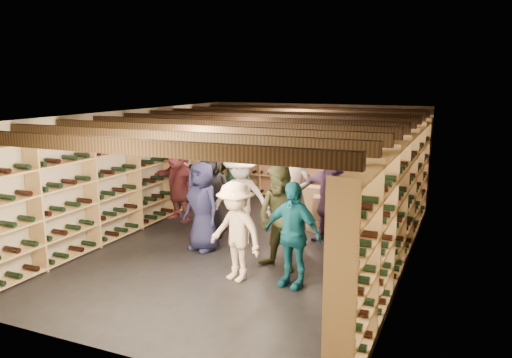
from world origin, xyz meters
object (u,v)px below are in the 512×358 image
object	(u,v)px
person_3	(236,232)
person_9	(241,198)
crate_stack_left	(311,201)
person_7	(295,196)
crate_stack_right	(324,213)
person_2	(281,219)
person_4	(292,234)
person_11	(332,192)
person_0	(210,193)
person_12	(360,204)
crate_loose	(321,227)
person_8	(365,222)
person_6	(202,206)
person_10	(234,180)
person_5	(178,182)

from	to	relation	value
person_3	person_9	distance (m)	1.73
crate_stack_left	person_7	xyz separation A→B (m)	(0.32, -2.06, 0.60)
crate_stack_right	person_2	size ratio (longest dim) A/B	0.40
person_4	person_11	world-z (taller)	person_11
crate_stack_left	person_0	distance (m)	2.58
person_11	person_12	xyz separation A→B (m)	(0.54, -0.09, -0.16)
crate_loose	person_11	world-z (taller)	person_11
person_4	person_9	size ratio (longest dim) A/B	0.92
person_8	person_6	bearing A→B (deg)	162.89
person_11	person_12	size ratio (longest dim) A/B	1.20
person_9	person_10	xyz separation A→B (m)	(-0.76, 1.29, 0.04)
person_2	person_5	size ratio (longest dim) A/B	1.01
person_0	person_9	bearing A→B (deg)	-36.90
person_0	person_7	distance (m)	1.69
person_2	person_7	distance (m)	1.19
person_3	person_9	bearing A→B (deg)	131.62
person_5	person_6	distance (m)	2.07
person_0	crate_loose	bearing A→B (deg)	7.20
person_4	person_10	distance (m)	3.57
person_0	person_5	distance (m)	1.38
person_5	person_8	world-z (taller)	person_8
person_5	person_7	world-z (taller)	person_7
person_10	person_12	xyz separation A→B (m)	(2.80, -0.56, -0.11)
person_10	person_3	bearing A→B (deg)	-41.12
person_7	person_0	bearing A→B (deg)	-158.94
crate_stack_left	person_8	bearing A→B (deg)	-58.85
crate_stack_right	crate_loose	bearing A→B (deg)	-94.43
person_0	person_7	xyz separation A→B (m)	(1.69, 0.06, 0.09)
person_10	person_12	world-z (taller)	person_10
person_6	person_9	size ratio (longest dim) A/B	0.93
person_10	crate_stack_right	bearing A→B (deg)	27.72
crate_stack_right	person_2	distance (m)	2.46
person_0	person_10	bearing A→B (deg)	68.72
crate_loose	crate_stack_right	bearing A→B (deg)	85.57
person_8	person_12	bearing A→B (deg)	88.42
person_5	person_8	xyz separation A→B (m)	(4.31, -1.51, 0.01)
person_8	person_12	distance (m)	1.39
person_8	person_11	world-z (taller)	person_11
person_11	person_12	world-z (taller)	person_11
crate_loose	person_12	distance (m)	1.25
crate_stack_left	crate_loose	bearing A→B (deg)	-62.39
person_6	person_10	world-z (taller)	person_10
person_8	person_4	bearing A→B (deg)	-153.14
person_4	person_12	bearing A→B (deg)	87.83
person_11	person_6	bearing A→B (deg)	-142.56
crate_stack_right	crate_loose	world-z (taller)	crate_stack_right
person_7	crate_stack_right	bearing A→B (deg)	98.83
person_12	person_2	bearing A→B (deg)	-122.37
person_5	person_7	distance (m)	2.95
person_4	person_8	distance (m)	1.22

